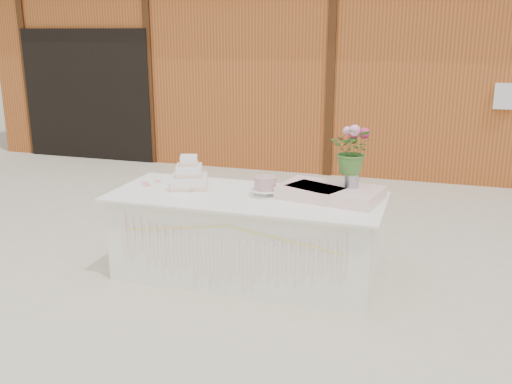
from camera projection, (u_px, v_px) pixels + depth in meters
The scene contains 9 objects.
ground at pixel (246, 276), 5.20m from camera, with size 80.00×80.00×0.00m, color beige.
barn at pixel (350, 59), 10.25m from camera, with size 12.60×4.60×3.30m.
cake_table at pixel (246, 237), 5.09m from camera, with size 2.40×1.00×0.77m.
wedding_cake at pixel (189, 177), 5.22m from camera, with size 0.42×0.42×0.30m.
pink_cake_stand at pixel (265, 185), 4.93m from camera, with size 0.24×0.24×0.18m.
satin_runner at pixel (330, 193), 4.88m from camera, with size 0.84×0.49×0.11m, color #FFD7CD.
flower_vase at pixel (352, 178), 4.83m from camera, with size 0.12×0.12×0.17m, color #A6A6AB.
bouquet at pixel (353, 145), 4.75m from camera, with size 0.36×0.31×0.40m, color #3F6D2B.
loose_flowers at pixel (147, 185), 5.30m from camera, with size 0.15×0.36×0.02m, color pink, non-canonical shape.
Camera 1 is at (1.53, -4.54, 2.15)m, focal length 40.00 mm.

